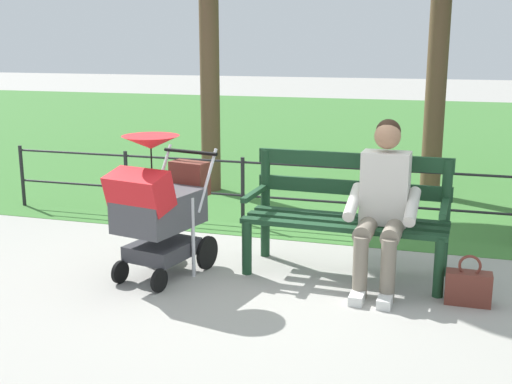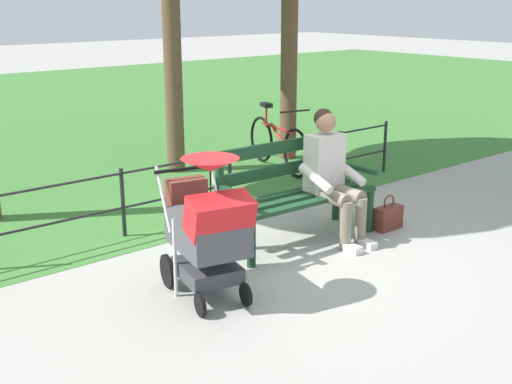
{
  "view_description": "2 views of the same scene",
  "coord_description": "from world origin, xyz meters",
  "px_view_note": "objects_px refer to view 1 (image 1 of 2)",
  "views": [
    {
      "loc": [
        -1.32,
        4.88,
        1.83
      ],
      "look_at": [
        0.11,
        0.13,
        0.68
      ],
      "focal_mm": 45.03,
      "sensor_mm": 36.0,
      "label": 1
    },
    {
      "loc": [
        3.56,
        4.32,
        2.28
      ],
      "look_at": [
        0.02,
        0.05,
        0.63
      ],
      "focal_mm": 45.74,
      "sensor_mm": 36.0,
      "label": 2
    }
  ],
  "objects_px": {
    "stroller": "(159,205)",
    "person_on_bench": "(383,200)",
    "park_bench": "(348,210)",
    "handbag": "(468,287)"
  },
  "relations": [
    {
      "from": "handbag",
      "to": "park_bench",
      "type": "bearing_deg",
      "value": -23.98
    },
    {
      "from": "person_on_bench",
      "to": "handbag",
      "type": "distance_m",
      "value": 0.87
    },
    {
      "from": "park_bench",
      "to": "person_on_bench",
      "type": "relative_size",
      "value": 1.27
    },
    {
      "from": "park_bench",
      "to": "handbag",
      "type": "relative_size",
      "value": 4.37
    },
    {
      "from": "person_on_bench",
      "to": "handbag",
      "type": "bearing_deg",
      "value": 163.07
    },
    {
      "from": "park_bench",
      "to": "stroller",
      "type": "height_order",
      "value": "stroller"
    },
    {
      "from": "person_on_bench",
      "to": "stroller",
      "type": "relative_size",
      "value": 1.11
    },
    {
      "from": "person_on_bench",
      "to": "handbag",
      "type": "xyz_separation_m",
      "value": [
        -0.65,
        0.2,
        -0.55
      ]
    },
    {
      "from": "park_bench",
      "to": "person_on_bench",
      "type": "distance_m",
      "value": 0.4
    },
    {
      "from": "stroller",
      "to": "person_on_bench",
      "type": "bearing_deg",
      "value": -169.4
    }
  ]
}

